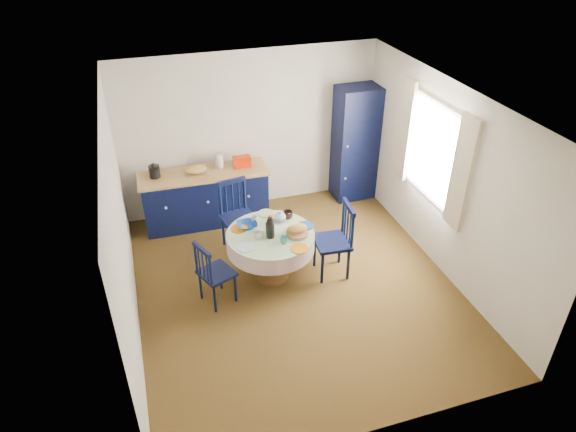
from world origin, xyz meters
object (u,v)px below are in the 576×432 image
object	(u,v)px
chair_left	(214,273)
chair_far	(238,215)
pantry_cabinet	(355,144)
mug_c	(288,215)
dining_table	(271,241)
mug_d	(254,219)
kitchen_counter	(206,196)
mug_a	(259,235)
cobalt_bowl	(247,225)
mug_b	(284,240)
chair_right	(335,240)

from	to	relation	value
chair_left	chair_far	size ratio (longest dim) A/B	0.87
pantry_cabinet	chair_left	distance (m)	3.38
chair_left	mug_c	xyz separation A→B (m)	(1.12, 0.55, 0.29)
dining_table	mug_d	world-z (taller)	dining_table
kitchen_counter	mug_a	size ratio (longest dim) A/B	16.68
cobalt_bowl	pantry_cabinet	bearing A→B (deg)	34.35
kitchen_counter	mug_b	distance (m)	2.00
mug_c	mug_b	bearing A→B (deg)	-112.60
chair_far	mug_d	distance (m)	0.54
cobalt_bowl	chair_left	bearing A→B (deg)	-137.46
pantry_cabinet	chair_right	xyz separation A→B (m)	(-1.07, -1.87, -0.41)
chair_far	mug_c	size ratio (longest dim) A/B	7.54
dining_table	mug_c	size ratio (longest dim) A/B	8.59
chair_left	chair_right	bearing A→B (deg)	-109.25
chair_far	mug_b	xyz separation A→B (m)	(0.35, -1.07, 0.22)
chair_far	chair_right	world-z (taller)	chair_right
mug_c	cobalt_bowl	bearing A→B (deg)	-175.28
mug_b	mug_c	bearing A→B (deg)	67.40
chair_left	chair_right	world-z (taller)	chair_right
mug_c	kitchen_counter	bearing A→B (deg)	124.15
chair_far	mug_d	bearing A→B (deg)	-87.80
chair_right	mug_c	distance (m)	0.71
kitchen_counter	chair_right	xyz separation A→B (m)	(1.41, -1.77, 0.08)
mug_b	mug_c	world-z (taller)	mug_c
chair_left	mug_a	size ratio (longest dim) A/B	7.72
dining_table	mug_b	world-z (taller)	dining_table
chair_left	mug_d	distance (m)	0.94
chair_left	mug_a	xyz separation A→B (m)	(0.63, 0.22, 0.28)
cobalt_bowl	chair_right	bearing A→B (deg)	-20.34
pantry_cabinet	chair_far	bearing A→B (deg)	-158.73
chair_far	cobalt_bowl	xyz separation A→B (m)	(0.01, -0.58, 0.20)
pantry_cabinet	mug_c	bearing A→B (deg)	-139.20
pantry_cabinet	mug_d	xyz separation A→B (m)	(-2.04, -1.38, -0.21)
mug_d	dining_table	bearing A→B (deg)	-66.03
mug_a	chair_left	bearing A→B (deg)	-160.71
mug_a	mug_d	distance (m)	0.38
chair_right	cobalt_bowl	size ratio (longest dim) A/B	3.97
dining_table	cobalt_bowl	distance (m)	0.37
dining_table	chair_left	size ratio (longest dim) A/B	1.31
dining_table	kitchen_counter	bearing A→B (deg)	110.16
kitchen_counter	mug_b	world-z (taller)	kitchen_counter
kitchen_counter	pantry_cabinet	distance (m)	2.53
dining_table	cobalt_bowl	world-z (taller)	dining_table
dining_table	mug_c	bearing A→B (deg)	41.69
chair_left	chair_far	distance (m)	1.22
mug_c	pantry_cabinet	bearing A→B (deg)	41.93
pantry_cabinet	mug_b	distance (m)	2.67
cobalt_bowl	mug_b	bearing A→B (deg)	-55.03
mug_b	mug_c	distance (m)	0.58
chair_far	cobalt_bowl	bearing A→B (deg)	-100.80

